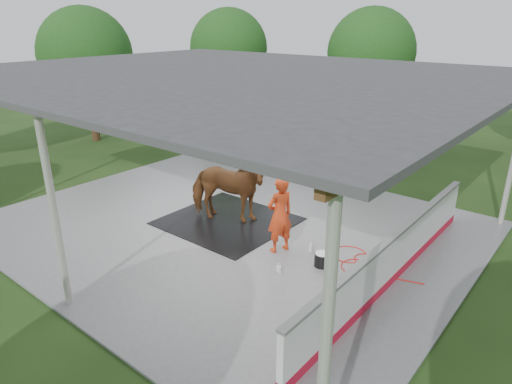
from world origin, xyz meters
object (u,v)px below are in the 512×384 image
Objects in this scene: horse at (227,189)px; wash_bucket at (322,259)px; dasher_board at (393,259)px; handler at (280,215)px.

horse reaches higher than wash_bucket.
horse is 3.39m from wash_bucket.
dasher_board reaches higher than wash_bucket.
dasher_board is at bearing 118.39° from handler.
wash_bucket is (-1.49, -0.35, -0.38)m from dasher_board.
wash_bucket is (3.27, -0.44, -0.80)m from horse.
horse reaches higher than handler.
wash_bucket is (1.18, 0.01, -0.77)m from handler.
horse is at bearing 178.95° from dasher_board.
handler is 1.41m from wash_bucket.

